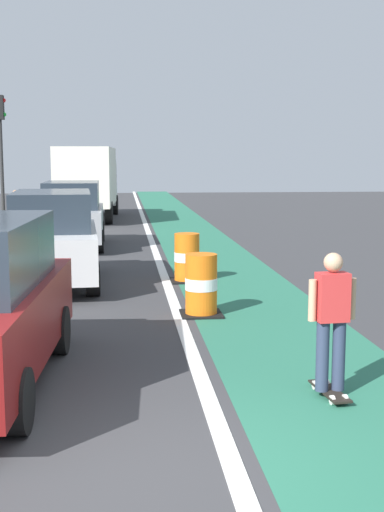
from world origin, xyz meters
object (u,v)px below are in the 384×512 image
object	(u,v)px
traffic_light_corner	(1,138)
parked_suv_second	(53,238)
pedestrian_crossing	(16,210)
traffic_barrel_mid	(187,258)
delivery_truck_down_block	(88,179)
parked_suv_third	(72,214)
skateboarder_on_lane	(332,320)
traffic_barrel_front	(201,285)

from	to	relation	value
traffic_light_corner	parked_suv_second	bearing A→B (deg)	-75.46
parked_suv_second	pedestrian_crossing	size ratio (longest dim) A/B	2.92
traffic_barrel_mid	traffic_light_corner	world-z (taller)	traffic_light_corner
delivery_truck_down_block	traffic_light_corner	world-z (taller)	traffic_light_corner
parked_suv_third	skateboarder_on_lane	bearing A→B (deg)	-74.32
skateboarder_on_lane	traffic_barrel_mid	xyz separation A→B (m)	(-0.94, 7.62, -0.38)
skateboarder_on_lane	delivery_truck_down_block	size ratio (longest dim) A/B	0.22
traffic_barrel_front	delivery_truck_down_block	xyz separation A→B (m)	(-2.88, 19.52, 1.31)
parked_suv_second	parked_suv_third	distance (m)	6.38
parked_suv_third	traffic_light_corner	bearing A→B (deg)	119.51
delivery_truck_down_block	parked_suv_second	bearing A→B (deg)	-89.99
parked_suv_third	traffic_barrel_front	size ratio (longest dim) A/B	4.25
parked_suv_second	delivery_truck_down_block	bearing A→B (deg)	90.01
traffic_barrel_front	traffic_light_corner	xyz separation A→B (m)	(-5.90, 14.94, 2.97)
parked_suv_second	traffic_barrel_front	distance (m)	4.39
parked_suv_third	traffic_barrel_front	world-z (taller)	parked_suv_third
traffic_light_corner	traffic_barrel_mid	bearing A→B (deg)	-62.84
parked_suv_third	delivery_truck_down_block	distance (m)	9.88
traffic_barrel_front	delivery_truck_down_block	bearing A→B (deg)	98.38
pedestrian_crossing	traffic_barrel_front	bearing A→B (deg)	-69.20
parked_suv_second	traffic_light_corner	bearing A→B (deg)	104.54
parked_suv_third	delivery_truck_down_block	size ratio (longest dim) A/B	0.60
skateboarder_on_lane	traffic_barrel_mid	world-z (taller)	skateboarder_on_lane
traffic_barrel_front	traffic_light_corner	bearing A→B (deg)	111.53
traffic_barrel_front	traffic_barrel_mid	xyz separation A→B (m)	(0.06, 3.33, 0.00)
skateboarder_on_lane	traffic_light_corner	xyz separation A→B (m)	(-6.90, 19.23, 2.59)
traffic_light_corner	skateboarder_on_lane	bearing A→B (deg)	-70.26
skateboarder_on_lane	parked_suv_second	world-z (taller)	parked_suv_second
traffic_barrel_mid	traffic_light_corner	xyz separation A→B (m)	(-5.96, 11.61, 2.97)
traffic_light_corner	pedestrian_crossing	distance (m)	2.92
skateboarder_on_lane	traffic_light_corner	bearing A→B (deg)	109.74
delivery_truck_down_block	traffic_light_corner	distance (m)	5.72
skateboarder_on_lane	traffic_barrel_front	bearing A→B (deg)	103.21
skateboarder_on_lane	traffic_barrel_mid	distance (m)	7.69
parked_suv_third	traffic_light_corner	distance (m)	6.54
skateboarder_on_lane	traffic_light_corner	distance (m)	20.60
traffic_barrel_mid	delivery_truck_down_block	world-z (taller)	delivery_truck_down_block
pedestrian_crossing	parked_suv_second	bearing A→B (deg)	-77.24
traffic_barrel_mid	delivery_truck_down_block	distance (m)	16.50
parked_suv_third	traffic_barrel_mid	bearing A→B (deg)	-64.87
parked_suv_third	pedestrian_crossing	bearing A→B (deg)	119.32
skateboarder_on_lane	traffic_light_corner	world-z (taller)	traffic_light_corner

